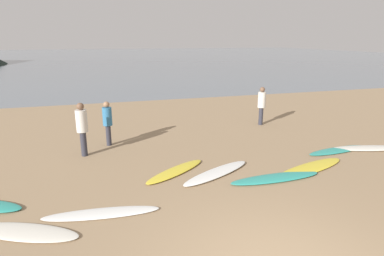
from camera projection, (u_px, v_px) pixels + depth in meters
name	position (u px, v px, depth m)	size (l,w,h in m)	color
ground_plane	(158.00, 125.00, 14.13)	(120.00, 120.00, 0.20)	#997C5B
ocean_water	(106.00, 57.00, 65.16)	(140.00, 100.00, 0.01)	slate
surfboard_1	(25.00, 232.00, 6.11)	(2.17, 0.59, 0.07)	silver
surfboard_2	(102.00, 213.00, 6.76)	(2.42, 0.46, 0.06)	white
surfboard_3	(176.00, 171.00, 8.90)	(2.19, 0.49, 0.08)	yellow
surfboard_4	(217.00, 173.00, 8.77)	(2.44, 0.51, 0.10)	white
surfboard_5	(276.00, 178.00, 8.46)	(2.56, 0.52, 0.08)	teal
surfboard_6	(310.00, 168.00, 9.13)	(2.68, 0.59, 0.07)	yellow
surfboard_7	(337.00, 150.00, 10.57)	(2.33, 0.49, 0.07)	teal
surfboard_8	(369.00, 148.00, 10.74)	(2.55, 0.55, 0.09)	silver
person_0	(107.00, 120.00, 10.93)	(0.31, 0.31, 1.54)	#2D2D38
person_1	(82.00, 125.00, 9.91)	(0.34, 0.34, 1.70)	#2D2D38
person_2	(262.00, 103.00, 13.58)	(0.33, 0.33, 1.63)	#2D2D38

